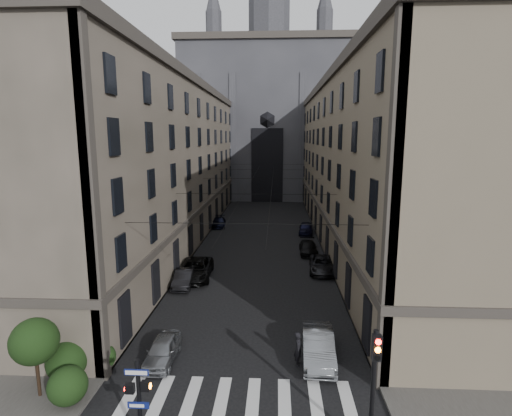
% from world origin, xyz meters
% --- Properties ---
extents(sidewalk_left, '(7.00, 80.00, 0.15)m').
position_xyz_m(sidewalk_left, '(-10.50, 36.00, 0.07)').
color(sidewalk_left, '#383533').
rests_on(sidewalk_left, ground).
extents(sidewalk_right, '(7.00, 80.00, 0.15)m').
position_xyz_m(sidewalk_right, '(10.50, 36.00, 0.07)').
color(sidewalk_right, '#383533').
rests_on(sidewalk_right, ground).
extents(zebra_crossing, '(11.00, 3.20, 0.01)m').
position_xyz_m(zebra_crossing, '(0.00, 5.00, 0.01)').
color(zebra_crossing, beige).
rests_on(zebra_crossing, ground).
extents(building_left, '(13.60, 60.60, 18.85)m').
position_xyz_m(building_left, '(-13.44, 36.00, 9.34)').
color(building_left, '#484237').
rests_on(building_left, ground).
extents(building_right, '(13.60, 60.60, 18.85)m').
position_xyz_m(building_right, '(13.44, 36.00, 9.34)').
color(building_right, brown).
rests_on(building_right, ground).
extents(gothic_tower, '(35.00, 23.00, 58.00)m').
position_xyz_m(gothic_tower, '(0.00, 74.96, 17.80)').
color(gothic_tower, '#2D2D33').
rests_on(gothic_tower, ground).
extents(pedestrian_signal_left, '(1.02, 0.38, 4.00)m').
position_xyz_m(pedestrian_signal_left, '(-3.51, 1.50, 2.32)').
color(pedestrian_signal_left, black).
rests_on(pedestrian_signal_left, ground).
extents(traffic_light_right, '(0.34, 0.50, 5.20)m').
position_xyz_m(traffic_light_right, '(5.60, 1.92, 3.29)').
color(traffic_light_right, black).
rests_on(traffic_light_right, ground).
extents(shrub_cluster, '(3.90, 4.40, 3.90)m').
position_xyz_m(shrub_cluster, '(-8.72, 5.01, 1.80)').
color(shrub_cluster, black).
rests_on(shrub_cluster, sidewalk_left).
extents(tram_wires, '(14.00, 60.00, 0.43)m').
position_xyz_m(tram_wires, '(0.00, 35.63, 7.25)').
color(tram_wires, black).
rests_on(tram_wires, ground).
extents(car_left_near, '(1.57, 3.87, 1.32)m').
position_xyz_m(car_left_near, '(-4.50, 8.00, 0.66)').
color(car_left_near, gray).
rests_on(car_left_near, ground).
extents(car_left_midnear, '(1.69, 4.23, 1.37)m').
position_xyz_m(car_left_midnear, '(-5.92, 19.32, 0.68)').
color(car_left_midnear, black).
rests_on(car_left_midnear, ground).
extents(car_left_midfar, '(3.06, 6.09, 1.65)m').
position_xyz_m(car_left_midfar, '(-5.33, 21.29, 0.83)').
color(car_left_midfar, black).
rests_on(car_left_midfar, ground).
extents(car_left_far, '(2.27, 4.64, 1.30)m').
position_xyz_m(car_left_far, '(-6.20, 41.89, 0.65)').
color(car_left_far, black).
rests_on(car_left_far, ground).
extents(car_right_near, '(1.92, 5.02, 1.63)m').
position_xyz_m(car_right_near, '(4.20, 8.61, 0.82)').
color(car_right_near, slate).
rests_on(car_right_near, ground).
extents(car_right_midnear, '(2.71, 5.24, 1.41)m').
position_xyz_m(car_right_midnear, '(6.12, 23.60, 0.71)').
color(car_right_midnear, black).
rests_on(car_right_midnear, ground).
extents(car_right_midfar, '(1.90, 4.58, 1.32)m').
position_xyz_m(car_right_midfar, '(5.27, 29.38, 0.66)').
color(car_right_midfar, black).
rests_on(car_right_midfar, ground).
extents(car_right_far, '(2.18, 4.53, 1.49)m').
position_xyz_m(car_right_far, '(5.65, 38.26, 0.75)').
color(car_right_far, black).
rests_on(car_right_far, ground).
extents(pedestrian, '(0.57, 0.77, 1.92)m').
position_xyz_m(pedestrian, '(3.06, 8.00, 0.96)').
color(pedestrian, black).
rests_on(pedestrian, ground).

